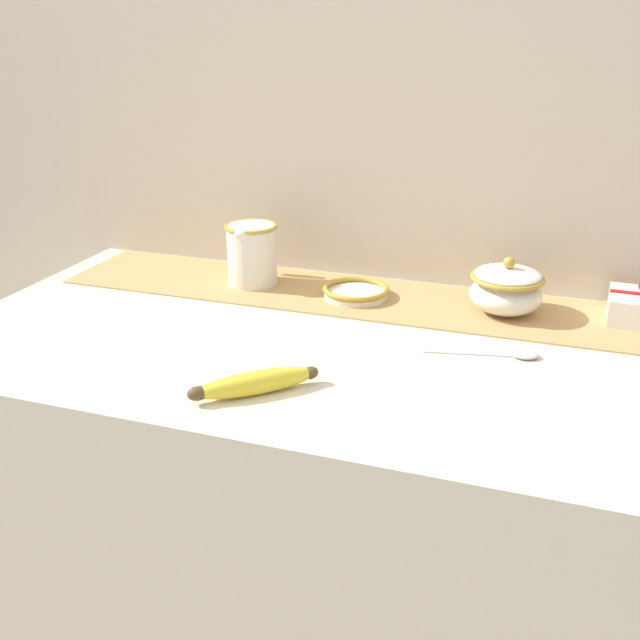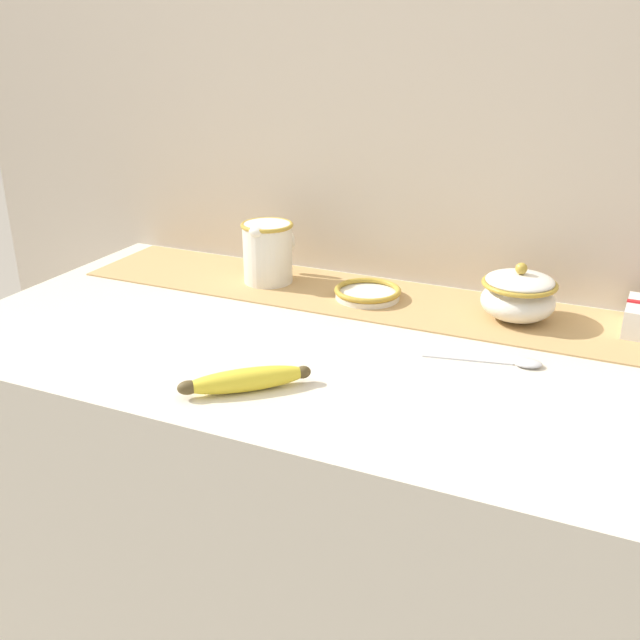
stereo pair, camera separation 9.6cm
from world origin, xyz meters
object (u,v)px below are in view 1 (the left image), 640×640
banana (255,383)px  spoon (518,355)px  cream_pitcher (252,252)px  sugar_bowl (506,289)px  small_dish (356,291)px

banana → spoon: size_ratio=0.88×
cream_pitcher → sugar_bowl: size_ratio=0.96×
cream_pitcher → small_dish: bearing=-2.5°
small_dish → spoon: bearing=-28.7°
sugar_bowl → spoon: 0.18m
cream_pitcher → banana: 0.45m
cream_pitcher → small_dish: 0.22m
cream_pitcher → spoon: bearing=-18.9°
cream_pitcher → small_dish: (0.21, -0.01, -0.05)m
sugar_bowl → small_dish: bearing=-178.4°
cream_pitcher → small_dish: cream_pitcher is taller
sugar_bowl → banana: size_ratio=0.81×
small_dish → banana: 0.40m
spoon → sugar_bowl: bearing=90.8°
small_dish → spoon: 0.35m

